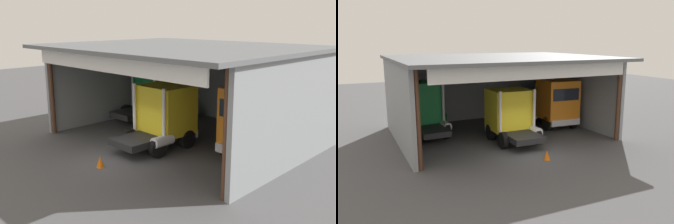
{
  "view_description": "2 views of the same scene",
  "coord_description": "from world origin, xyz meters",
  "views": [
    {
      "loc": [
        14.37,
        -10.97,
        6.74
      ],
      "look_at": [
        0.0,
        3.57,
        1.82
      ],
      "focal_mm": 40.92,
      "sensor_mm": 36.0,
      "label": 1
    },
    {
      "loc": [
        -9.63,
        -16.87,
        6.53
      ],
      "look_at": [
        0.0,
        3.57,
        1.82
      ],
      "focal_mm": 37.48,
      "sensor_mm": 36.0,
      "label": 2
    }
  ],
  "objects": [
    {
      "name": "truck_yellow_center_right_bay",
      "position": [
        0.12,
        3.07,
        1.77
      ],
      "size": [
        2.78,
        4.5,
        3.47
      ],
      "rotation": [
        0.0,
        0.0,
        -0.02
      ],
      "color": "yellow",
      "rests_on": "ground"
    },
    {
      "name": "truck_green_center_left_bay",
      "position": [
        -4.64,
        6.79,
        1.89
      ],
      "size": [
        2.65,
        4.66,
        3.67
      ],
      "rotation": [
        0.0,
        0.0,
        0.03
      ],
      "color": "#197F3D",
      "rests_on": "ground"
    },
    {
      "name": "oil_drum",
      "position": [
        -2.8,
        8.96,
        0.45
      ],
      "size": [
        0.58,
        0.58,
        0.91
      ],
      "primitive_type": "cylinder",
      "color": "#197233",
      "rests_on": "ground"
    },
    {
      "name": "ground_plane",
      "position": [
        0.0,
        0.0,
        0.0
      ],
      "size": [
        80.0,
        80.0,
        0.0
      ],
      "primitive_type": "plane",
      "color": "#4C4C4F",
      "rests_on": "ground"
    },
    {
      "name": "traffic_cone",
      "position": [
        0.24,
        -1.21,
        0.28
      ],
      "size": [
        0.36,
        0.36,
        0.56
      ],
      "primitive_type": "cone",
      "color": "orange",
      "rests_on": "ground"
    },
    {
      "name": "truck_orange_right_bay",
      "position": [
        4.68,
        4.93,
        1.87
      ],
      "size": [
        2.66,
        5.37,
        3.6
      ],
      "rotation": [
        0.0,
        0.0,
        3.09
      ],
      "color": "orange",
      "rests_on": "ground"
    },
    {
      "name": "workshop_shed",
      "position": [
        0.0,
        5.84,
        3.77
      ],
      "size": [
        13.89,
        11.47,
        5.4
      ],
      "color": "gray",
      "rests_on": "ground"
    },
    {
      "name": "tool_cart",
      "position": [
        2.74,
        8.4,
        0.5
      ],
      "size": [
        0.9,
        0.6,
        1.0
      ],
      "primitive_type": "cube",
      "color": "black",
      "rests_on": "ground"
    }
  ]
}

